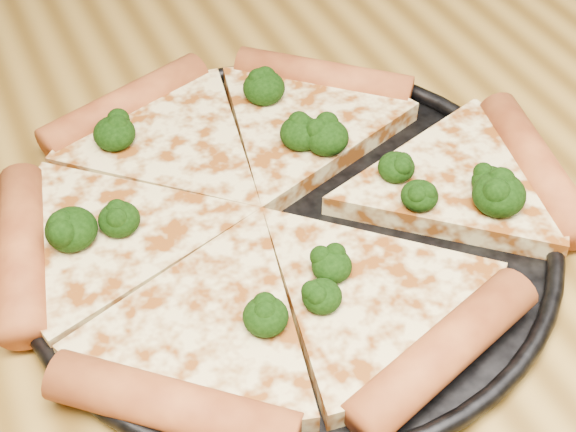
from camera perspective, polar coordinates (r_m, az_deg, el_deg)
name	(u,v)px	position (r m, az deg, el deg)	size (l,w,h in m)	color
dining_table	(298,409)	(0.56, 0.71, -13.10)	(1.20, 0.90, 0.75)	olive
pizza_pan	(288,225)	(0.53, 0.00, -0.64)	(0.34, 0.34, 0.02)	black
pizza	(272,209)	(0.52, -1.10, 0.47)	(0.38, 0.35, 0.03)	beige
broccoli_florets	(294,181)	(0.53, 0.44, 2.39)	(0.28, 0.22, 0.03)	black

